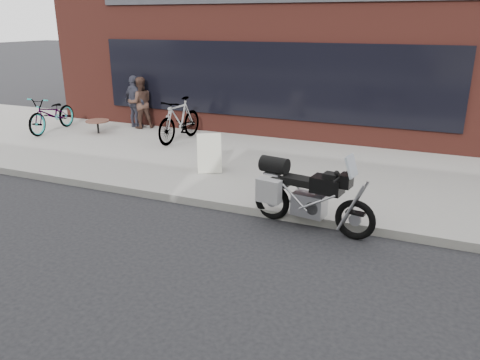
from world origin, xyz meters
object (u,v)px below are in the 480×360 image
Objects in this scene: bicycle_front at (52,114)px; cafe_patron_right at (135,102)px; bicycle_rear at (179,120)px; motorcycle at (304,194)px; sandwich_sign at (209,152)px; cafe_patron_left at (140,103)px; cafe_table at (97,121)px.

bicycle_front is 1.25× the size of cafe_patron_right.
cafe_patron_right is (-2.06, 0.93, 0.21)m from bicycle_rear.
motorcycle is 5.85m from bicycle_rear.
bicycle_rear reaches higher than sandwich_sign.
cafe_patron_left is (-6.33, 4.70, 0.33)m from motorcycle.
bicycle_rear is 2.63m from cafe_table.
sandwich_sign is 0.54× the size of cafe_patron_left.
sandwich_sign is 4.81m from cafe_patron_left.
bicycle_front reaches higher than cafe_table.
cafe_patron_right reaches higher than cafe_patron_left.
bicycle_front is 6.09m from sandwich_sign.
sandwich_sign is (5.88, -1.60, -0.10)m from bicycle_front.
cafe_patron_right is (-3.96, 2.98, 0.37)m from sandwich_sign.
bicycle_front is at bearing 57.83° from cafe_patron_right.
cafe_patron_right is (-6.52, 4.70, 0.35)m from motorcycle.
bicycle_rear is 1.26× the size of cafe_patron_left.
cafe_patron_left is (0.76, 1.07, 0.41)m from cafe_table.
cafe_patron_left is (-1.86, 0.93, 0.18)m from bicycle_rear.
cafe_patron_right reaches higher than bicycle_rear.
motorcycle is 2.56× the size of sandwich_sign.
sandwich_sign reaches higher than cafe_table.
bicycle_front is (-8.44, 3.32, 0.09)m from motorcycle.
cafe_table is at bearing 162.30° from motorcycle.
bicycle_front is 1.40m from cafe_table.
cafe_table is (-4.52, 1.91, -0.07)m from sandwich_sign.
cafe_patron_right is at bearing 29.46° from bicycle_front.
cafe_table is at bearing 84.41° from cafe_patron_right.
cafe_patron_left reaches higher than bicycle_rear.
motorcycle is at bearing 166.40° from cafe_patron_right.
sandwich_sign is at bearing 155.57° from motorcycle.
motorcycle is at bearing 99.92° from cafe_patron_left.
cafe_patron_right reaches higher than sandwich_sign.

